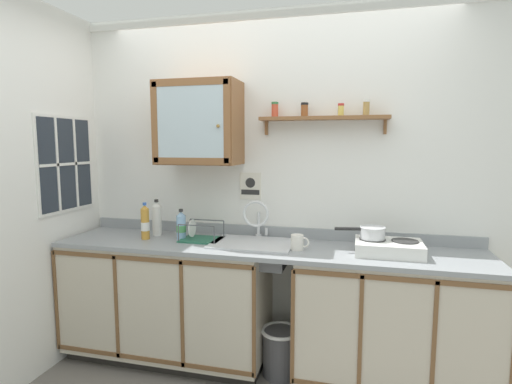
% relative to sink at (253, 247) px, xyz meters
% --- Properties ---
extents(back_wall, '(3.59, 0.07, 2.58)m').
position_rel_sink_xyz_m(back_wall, '(0.08, 0.27, 0.41)').
color(back_wall, white).
rests_on(back_wall, ground).
extents(side_wall_left, '(0.05, 3.41, 2.58)m').
position_rel_sink_xyz_m(side_wall_left, '(-1.44, -0.66, 0.40)').
color(side_wall_left, white).
rests_on(side_wall_left, ground).
extents(lower_cabinet_run, '(1.51, 0.58, 0.88)m').
position_rel_sink_xyz_m(lower_cabinet_run, '(-0.65, -0.04, -0.44)').
color(lower_cabinet_run, black).
rests_on(lower_cabinet_run, ground).
extents(lower_cabinet_run_right, '(1.25, 0.58, 0.88)m').
position_rel_sink_xyz_m(lower_cabinet_run_right, '(0.95, -0.04, -0.44)').
color(lower_cabinet_run_right, black).
rests_on(lower_cabinet_run_right, ground).
extents(countertop, '(2.95, 0.60, 0.03)m').
position_rel_sink_xyz_m(countertop, '(0.08, -0.04, 0.01)').
color(countertop, gray).
rests_on(countertop, lower_cabinet_run).
extents(backsplash, '(2.95, 0.02, 0.08)m').
position_rel_sink_xyz_m(backsplash, '(0.08, 0.24, 0.07)').
color(backsplash, gray).
rests_on(backsplash, countertop).
extents(sink, '(0.57, 0.45, 0.43)m').
position_rel_sink_xyz_m(sink, '(0.00, 0.00, 0.00)').
color(sink, silver).
rests_on(sink, countertop).
extents(hot_plate_stove, '(0.41, 0.30, 0.09)m').
position_rel_sink_xyz_m(hot_plate_stove, '(0.91, -0.05, 0.07)').
color(hot_plate_stove, silver).
rests_on(hot_plate_stove, countertop).
extents(saucepan, '(0.32, 0.16, 0.08)m').
position_rel_sink_xyz_m(saucepan, '(0.80, -0.03, 0.16)').
color(saucepan, silver).
rests_on(saucepan, hot_plate_stove).
extents(bottle_water_blue_0, '(0.07, 0.07, 0.23)m').
position_rel_sink_xyz_m(bottle_water_blue_0, '(-0.55, -0.01, 0.13)').
color(bottle_water_blue_0, '#8CB7E0').
rests_on(bottle_water_blue_0, countertop).
extents(bottle_opaque_white_1, '(0.07, 0.07, 0.28)m').
position_rel_sink_xyz_m(bottle_opaque_white_1, '(-0.78, 0.07, 0.15)').
color(bottle_opaque_white_1, white).
rests_on(bottle_opaque_white_1, countertop).
extents(bottle_juice_amber_2, '(0.06, 0.06, 0.27)m').
position_rel_sink_xyz_m(bottle_juice_amber_2, '(-0.80, -0.07, 0.15)').
color(bottle_juice_amber_2, gold).
rests_on(bottle_juice_amber_2, countertop).
extents(dish_rack, '(0.29, 0.23, 0.15)m').
position_rel_sink_xyz_m(dish_rack, '(-0.40, -0.00, 0.05)').
color(dish_rack, '#26664C').
rests_on(dish_rack, countertop).
extents(mug, '(0.12, 0.08, 0.10)m').
position_rel_sink_xyz_m(mug, '(0.33, -0.09, 0.08)').
color(mug, white).
rests_on(mug, countertop).
extents(wall_cabinet, '(0.60, 0.35, 0.60)m').
position_rel_sink_xyz_m(wall_cabinet, '(-0.43, 0.08, 0.87)').
color(wall_cabinet, brown).
extents(spice_shelf, '(0.89, 0.14, 0.23)m').
position_rel_sink_xyz_m(spice_shelf, '(0.45, 0.18, 0.91)').
color(spice_shelf, brown).
extents(warning_sign, '(0.17, 0.01, 0.20)m').
position_rel_sink_xyz_m(warning_sign, '(-0.08, 0.24, 0.41)').
color(warning_sign, silver).
extents(window, '(0.03, 0.58, 0.71)m').
position_rel_sink_xyz_m(window, '(-1.41, -0.13, 0.58)').
color(window, '#262D38').
extents(trash_bin, '(0.28, 0.28, 0.34)m').
position_rel_sink_xyz_m(trash_bin, '(0.21, -0.07, -0.71)').
color(trash_bin, '#4C4C51').
rests_on(trash_bin, ground).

